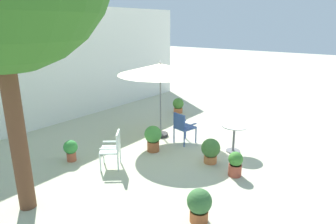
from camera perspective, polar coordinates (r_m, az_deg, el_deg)
ground_plane at (r=8.55m, az=1.13°, el=-5.66°), size 60.00×60.00×0.00m
villa_facade at (r=11.01m, az=-16.92°, el=9.10°), size 10.34×0.30×3.86m
patio_umbrella_0 at (r=8.41m, az=-1.51°, el=8.21°), size 2.43×2.43×2.24m
cafe_table_0 at (r=7.89m, az=12.68°, el=-4.10°), size 0.67×0.67×0.73m
patio_chair_0 at (r=8.22m, az=2.91°, el=-2.70°), size 0.58×0.55×0.90m
patio_chair_1 at (r=7.01m, az=-10.54°, el=-6.67°), size 0.64×0.64×0.87m
potted_plant_0 at (r=7.65m, az=-18.32°, el=-6.85°), size 0.34×0.34×0.54m
potted_plant_1 at (r=11.16m, az=1.98°, el=1.35°), size 0.42×0.42×0.57m
potted_plant_2 at (r=7.78m, az=-2.91°, el=-4.88°), size 0.46×0.46×0.70m
potted_plant_3 at (r=7.24m, az=8.27°, el=-7.26°), size 0.46×0.46×0.61m
potted_plant_4 at (r=5.24m, az=6.08°, el=-17.36°), size 0.43×0.43×0.60m
potted_plant_5 at (r=6.77m, az=12.91°, el=-9.69°), size 0.32×0.32×0.56m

